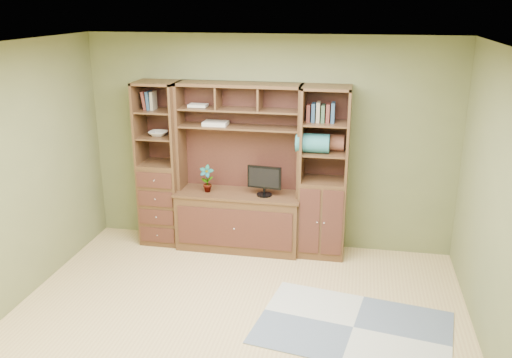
% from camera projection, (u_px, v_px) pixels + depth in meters
% --- Properties ---
extents(room, '(4.60, 4.10, 2.64)m').
position_uv_depth(room, '(231.00, 199.00, 4.74)').
color(room, tan).
rests_on(room, ground).
extents(center_hutch, '(1.54, 0.53, 2.05)m').
position_uv_depth(center_hutch, '(238.00, 170.00, 6.51)').
color(center_hutch, '#4C2F1A').
rests_on(center_hutch, ground).
extents(left_tower, '(0.50, 0.45, 2.05)m').
position_uv_depth(left_tower, '(160.00, 164.00, 6.72)').
color(left_tower, '#4C2F1A').
rests_on(left_tower, ground).
extents(right_tower, '(0.55, 0.45, 2.05)m').
position_uv_depth(right_tower, '(324.00, 174.00, 6.36)').
color(right_tower, '#4C2F1A').
rests_on(right_tower, ground).
extents(rug, '(1.96, 1.47, 0.01)m').
position_uv_depth(rug, '(353.00, 328.00, 5.14)').
color(rug, '#939898').
rests_on(rug, ground).
extents(monitor, '(0.43, 0.23, 0.50)m').
position_uv_depth(monitor, '(264.00, 176.00, 6.43)').
color(monitor, black).
rests_on(monitor, center_hutch).
extents(orchid, '(0.18, 0.12, 0.33)m').
position_uv_depth(orchid, '(207.00, 179.00, 6.58)').
color(orchid, '#AC623A').
rests_on(orchid, center_hutch).
extents(magazines, '(0.29, 0.21, 0.04)m').
position_uv_depth(magazines, '(216.00, 123.00, 6.47)').
color(magazines, beige).
rests_on(magazines, center_hutch).
extents(bowl, '(0.22, 0.22, 0.05)m').
position_uv_depth(bowl, '(158.00, 133.00, 6.60)').
color(bowl, silver).
rests_on(bowl, left_tower).
extents(blanket_teal, '(0.38, 0.22, 0.22)m').
position_uv_depth(blanket_teal, '(313.00, 143.00, 6.22)').
color(blanket_teal, '#2B7272').
rests_on(blanket_teal, right_tower).
extents(blanket_red, '(0.35, 0.19, 0.19)m').
position_uv_depth(blanket_red, '(329.00, 142.00, 6.31)').
color(blanket_red, brown).
rests_on(blanket_red, right_tower).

